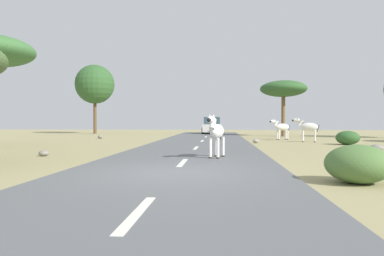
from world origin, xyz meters
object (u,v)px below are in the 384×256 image
(car_0, at_px, (212,126))
(rock_3, at_px, (376,148))
(bush_0, at_px, (358,164))
(zebra_2, at_px, (307,127))
(tree_5, at_px, (283,89))
(tree_1, at_px, (95,84))
(bush_1, at_px, (348,138))
(rock_1, at_px, (100,137))
(rock_0, at_px, (256,141))
(zebra_1, at_px, (281,127))
(rock_2, at_px, (44,153))
(zebra_0, at_px, (216,132))

(car_0, distance_m, rock_3, 22.13)
(bush_0, bearing_deg, rock_3, 64.25)
(zebra_2, distance_m, tree_5, 8.97)
(tree_1, height_order, bush_1, tree_1)
(tree_5, relative_size, bush_0, 3.49)
(rock_1, bearing_deg, car_0, 50.98)
(bush_0, relative_size, rock_3, 2.31)
(rock_0, height_order, rock_1, rock_1)
(zebra_1, distance_m, car_0, 12.13)
(zebra_1, xyz_separation_m, car_0, (-5.31, 10.91, -0.07))
(zebra_1, height_order, tree_1, tree_1)
(rock_1, height_order, rock_2, rock_1)
(tree_1, xyz_separation_m, bush_1, (20.92, -15.89, -4.94))
(zebra_0, bearing_deg, rock_1, -40.81)
(zebra_1, xyz_separation_m, tree_5, (1.15, 5.68, 3.31))
(bush_1, xyz_separation_m, rock_3, (-0.41, -4.60, -0.24))
(car_0, relative_size, tree_1, 0.59)
(zebra_1, distance_m, tree_1, 21.44)
(car_0, distance_m, rock_2, 24.51)
(bush_0, bearing_deg, bush_1, 71.21)
(zebra_2, bearing_deg, rock_3, -154.74)
(zebra_2, bearing_deg, tree_5, 15.71)
(rock_2, bearing_deg, car_0, 75.72)
(zebra_0, relative_size, car_0, 0.37)
(tree_5, distance_m, rock_0, 11.10)
(car_0, bearing_deg, bush_0, -80.66)
(rock_1, bearing_deg, zebra_0, -56.35)
(tree_5, xyz_separation_m, rock_3, (1.31, -15.47, -4.06))
(bush_1, bearing_deg, bush_0, -108.79)
(rock_0, xyz_separation_m, rock_2, (-9.10, -8.78, -0.01))
(tree_1, height_order, bush_0, tree_1)
(rock_0, distance_m, rock_3, 7.44)
(car_0, height_order, tree_1, tree_1)
(zebra_0, relative_size, zebra_1, 1.03)
(rock_2, bearing_deg, zebra_0, -4.44)
(zebra_2, bearing_deg, rock_2, 144.21)
(bush_0, distance_m, rock_1, 22.13)
(zebra_0, relative_size, rock_0, 4.14)
(zebra_2, xyz_separation_m, rock_0, (-3.47, -1.37, -0.84))
(tree_5, xyz_separation_m, bush_0, (-2.62, -23.62, -3.80))
(zebra_2, xyz_separation_m, rock_2, (-12.57, -10.15, -0.85))
(zebra_0, height_order, zebra_1, zebra_0)
(rock_1, bearing_deg, rock_2, -79.55)
(bush_1, distance_m, rock_1, 17.60)
(rock_0, relative_size, rock_1, 1.01)
(tree_1, relative_size, bush_0, 5.23)
(zebra_1, bearing_deg, bush_1, -168.79)
(tree_1, height_order, rock_2, tree_1)
(rock_0, bearing_deg, bush_0, -86.72)
(zebra_0, xyz_separation_m, bush_1, (7.50, 8.16, -0.58))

